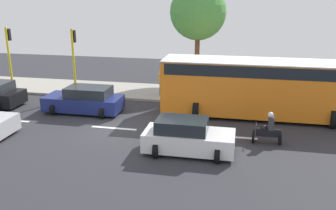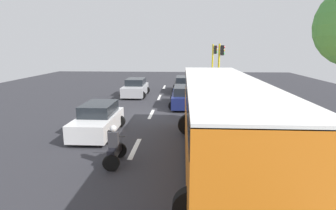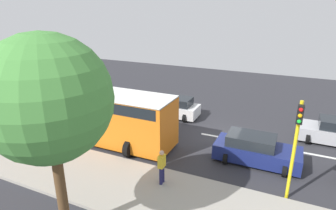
% 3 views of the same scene
% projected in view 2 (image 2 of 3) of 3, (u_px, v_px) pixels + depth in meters
% --- Properties ---
extents(ground_plane, '(40.00, 60.00, 0.10)m').
position_uv_depth(ground_plane, '(151.00, 115.00, 17.40)').
color(ground_plane, '#2D2D33').
extents(sidewalk, '(4.00, 60.00, 0.15)m').
position_uv_depth(sidewalk, '(261.00, 115.00, 16.99)').
color(sidewalk, '#9E998E').
rests_on(sidewalk, ground).
extents(lane_stripe_north, '(0.20, 2.40, 0.01)m').
position_uv_depth(lane_stripe_north, '(135.00, 148.00, 11.54)').
color(lane_stripe_north, white).
rests_on(lane_stripe_north, ground).
extents(lane_stripe_mid, '(0.20, 2.40, 0.01)m').
position_uv_depth(lane_stripe_mid, '(151.00, 114.00, 17.39)').
color(lane_stripe_mid, white).
rests_on(lane_stripe_mid, ground).
extents(lane_stripe_south, '(0.20, 2.40, 0.01)m').
position_uv_depth(lane_stripe_south, '(159.00, 97.00, 23.25)').
color(lane_stripe_south, white).
rests_on(lane_stripe_south, ground).
extents(lane_stripe_far_south, '(0.20, 2.40, 0.01)m').
position_uv_depth(lane_stripe_far_south, '(164.00, 87.00, 29.10)').
color(lane_stripe_far_south, white).
rests_on(lane_stripe_far_south, ground).
extents(car_black, '(2.30, 4.41, 1.52)m').
position_uv_depth(car_black, '(185.00, 85.00, 25.76)').
color(car_black, black).
rests_on(car_black, ground).
extents(car_dark_blue, '(2.28, 4.42, 1.52)m').
position_uv_depth(car_dark_blue, '(185.00, 97.00, 19.57)').
color(car_dark_blue, navy).
rests_on(car_dark_blue, ground).
extents(car_white, '(2.17, 3.90, 1.52)m').
position_uv_depth(car_white, '(98.00, 120.00, 13.33)').
color(car_white, white).
rests_on(car_white, ground).
extents(car_silver, '(2.23, 4.01, 1.52)m').
position_uv_depth(car_silver, '(135.00, 88.00, 23.72)').
color(car_silver, '#B7B7BC').
rests_on(car_silver, ground).
extents(city_bus, '(3.20, 11.00, 3.16)m').
position_uv_depth(city_bus, '(221.00, 117.00, 9.54)').
color(city_bus, orange).
rests_on(city_bus, ground).
extents(motorcycle, '(0.60, 1.30, 1.53)m').
position_uv_depth(motorcycle, '(115.00, 148.00, 9.86)').
color(motorcycle, black).
rests_on(motorcycle, ground).
extents(pedestrian_near_signal, '(0.40, 0.24, 1.69)m').
position_uv_depth(pedestrian_near_signal, '(254.00, 103.00, 15.75)').
color(pedestrian_near_signal, '#1E1E4C').
rests_on(pedestrian_near_signal, sidewalk).
extents(traffic_light_corner, '(0.49, 0.24, 4.50)m').
position_uv_depth(traffic_light_corner, '(214.00, 61.00, 25.11)').
color(traffic_light_corner, yellow).
rests_on(traffic_light_corner, ground).
extents(traffic_light_midblock, '(0.49, 0.24, 4.50)m').
position_uv_depth(traffic_light_midblock, '(220.00, 65.00, 20.66)').
color(traffic_light_midblock, yellow).
rests_on(traffic_light_midblock, ground).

